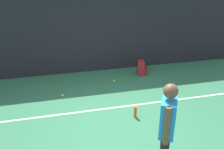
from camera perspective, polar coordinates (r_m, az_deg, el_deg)
ground_plane at (r=5.74m, az=0.95°, el=-10.76°), size 12.00×12.00×0.00m
back_fence at (r=7.88m, az=-4.47°, el=9.84°), size 10.00×0.10×2.65m
court_line at (r=6.24m, az=-0.48°, el=-7.54°), size 9.00×0.05×0.00m
tennis_player at (r=4.06m, az=12.16°, el=-11.42°), size 0.38×0.48×1.70m
backpack at (r=7.98m, az=6.56°, el=1.46°), size 0.33×0.34×0.44m
tennis_ball_near_player at (r=6.85m, az=-11.02°, el=-4.61°), size 0.07×0.07×0.07m
tennis_ball_by_fence at (r=7.51m, az=0.45°, el=-1.39°), size 0.07×0.07×0.07m
water_bottle at (r=5.88m, az=5.23°, el=-8.34°), size 0.07×0.07×0.27m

